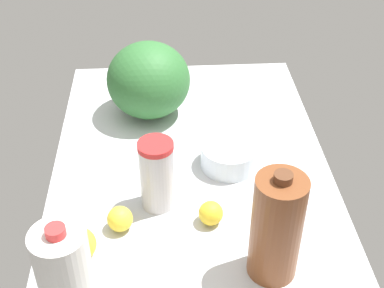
{
  "coord_description": "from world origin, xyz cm",
  "views": [
    {
      "loc": [
        -110.86,
        6.92,
        97.17
      ],
      "look_at": [
        0.0,
        0.0,
        13.0
      ],
      "focal_mm": 50.0,
      "sensor_mm": 36.0,
      "label": 1
    }
  ],
  "objects_px": {
    "milk_jug": "(66,281)",
    "tumbler_cup": "(157,175)",
    "mixing_bowl": "(229,155)",
    "chocolate_milk_jug": "(276,228)",
    "lemon_near_front": "(211,213)",
    "lemon_beside_bowl": "(79,244)",
    "watermelon": "(149,80)",
    "lemon_loose": "(120,219)"
  },
  "relations": [
    {
      "from": "chocolate_milk_jug",
      "to": "watermelon",
      "type": "bearing_deg",
      "value": 22.48
    },
    {
      "from": "milk_jug",
      "to": "mixing_bowl",
      "type": "bearing_deg",
      "value": -37.79
    },
    {
      "from": "mixing_bowl",
      "to": "lemon_near_front",
      "type": "xyz_separation_m",
      "value": [
        -0.22,
        0.07,
        -0.0
      ]
    },
    {
      "from": "chocolate_milk_jug",
      "to": "milk_jug",
      "type": "relative_size",
      "value": 1.03
    },
    {
      "from": "chocolate_milk_jug",
      "to": "lemon_loose",
      "type": "distance_m",
      "value": 0.38
    },
    {
      "from": "chocolate_milk_jug",
      "to": "lemon_beside_bowl",
      "type": "distance_m",
      "value": 0.44
    },
    {
      "from": "watermelon",
      "to": "milk_jug",
      "type": "height_order",
      "value": "milk_jug"
    },
    {
      "from": "mixing_bowl",
      "to": "lemon_beside_bowl",
      "type": "xyz_separation_m",
      "value": [
        -0.3,
        0.37,
        0.01
      ]
    },
    {
      "from": "milk_jug",
      "to": "lemon_near_front",
      "type": "relative_size",
      "value": 4.48
    },
    {
      "from": "chocolate_milk_jug",
      "to": "lemon_beside_bowl",
      "type": "relative_size",
      "value": 3.63
    },
    {
      "from": "milk_jug",
      "to": "lemon_beside_bowl",
      "type": "xyz_separation_m",
      "value": [
        0.17,
        0.0,
        -0.09
      ]
    },
    {
      "from": "lemon_near_front",
      "to": "tumbler_cup",
      "type": "bearing_deg",
      "value": 59.71
    },
    {
      "from": "watermelon",
      "to": "lemon_near_front",
      "type": "distance_m",
      "value": 0.52
    },
    {
      "from": "milk_jug",
      "to": "tumbler_cup",
      "type": "bearing_deg",
      "value": -27.28
    },
    {
      "from": "chocolate_milk_jug",
      "to": "lemon_near_front",
      "type": "bearing_deg",
      "value": 38.26
    },
    {
      "from": "watermelon",
      "to": "lemon_near_front",
      "type": "bearing_deg",
      "value": -163.43
    },
    {
      "from": "lemon_loose",
      "to": "lemon_near_front",
      "type": "bearing_deg",
      "value": -88.22
    },
    {
      "from": "tumbler_cup",
      "to": "lemon_beside_bowl",
      "type": "height_order",
      "value": "tumbler_cup"
    },
    {
      "from": "chocolate_milk_jug",
      "to": "tumbler_cup",
      "type": "relative_size",
      "value": 1.45
    },
    {
      "from": "tumbler_cup",
      "to": "lemon_loose",
      "type": "xyz_separation_m",
      "value": [
        -0.08,
        0.09,
        -0.06
      ]
    },
    {
      "from": "tumbler_cup",
      "to": "lemon_beside_bowl",
      "type": "relative_size",
      "value": 2.5
    },
    {
      "from": "lemon_loose",
      "to": "lemon_beside_bowl",
      "type": "xyz_separation_m",
      "value": [
        -0.08,
        0.09,
        0.01
      ]
    },
    {
      "from": "lemon_near_front",
      "to": "lemon_beside_bowl",
      "type": "relative_size",
      "value": 0.79
    },
    {
      "from": "lemon_loose",
      "to": "lemon_near_front",
      "type": "height_order",
      "value": "lemon_loose"
    },
    {
      "from": "mixing_bowl",
      "to": "milk_jug",
      "type": "bearing_deg",
      "value": 142.21
    },
    {
      "from": "chocolate_milk_jug",
      "to": "mixing_bowl",
      "type": "height_order",
      "value": "chocolate_milk_jug"
    },
    {
      "from": "watermelon",
      "to": "milk_jug",
      "type": "xyz_separation_m",
      "value": [
        -0.76,
        0.15,
        0.01
      ]
    },
    {
      "from": "milk_jug",
      "to": "lemon_beside_bowl",
      "type": "bearing_deg",
      "value": 1.54
    },
    {
      "from": "mixing_bowl",
      "to": "lemon_near_front",
      "type": "bearing_deg",
      "value": 161.98
    },
    {
      "from": "milk_jug",
      "to": "lemon_near_front",
      "type": "bearing_deg",
      "value": -48.96
    },
    {
      "from": "mixing_bowl",
      "to": "milk_jug",
      "type": "distance_m",
      "value": 0.61
    },
    {
      "from": "watermelon",
      "to": "lemon_loose",
      "type": "relative_size",
      "value": 4.09
    },
    {
      "from": "mixing_bowl",
      "to": "lemon_beside_bowl",
      "type": "bearing_deg",
      "value": 129.12
    },
    {
      "from": "tumbler_cup",
      "to": "milk_jug",
      "type": "relative_size",
      "value": 0.71
    },
    {
      "from": "tumbler_cup",
      "to": "mixing_bowl",
      "type": "distance_m",
      "value": 0.25
    },
    {
      "from": "tumbler_cup",
      "to": "watermelon",
      "type": "height_order",
      "value": "watermelon"
    },
    {
      "from": "chocolate_milk_jug",
      "to": "lemon_beside_bowl",
      "type": "bearing_deg",
      "value": 81.27
    },
    {
      "from": "lemon_loose",
      "to": "chocolate_milk_jug",
      "type": "bearing_deg",
      "value": -113.4
    },
    {
      "from": "mixing_bowl",
      "to": "lemon_loose",
      "type": "xyz_separation_m",
      "value": [
        -0.22,
        0.29,
        -0.0
      ]
    },
    {
      "from": "lemon_loose",
      "to": "lemon_near_front",
      "type": "distance_m",
      "value": 0.22
    },
    {
      "from": "mixing_bowl",
      "to": "lemon_loose",
      "type": "relative_size",
      "value": 2.55
    },
    {
      "from": "chocolate_milk_jug",
      "to": "milk_jug",
      "type": "xyz_separation_m",
      "value": [
        -0.11,
        0.42,
        -0.0
      ]
    }
  ]
}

